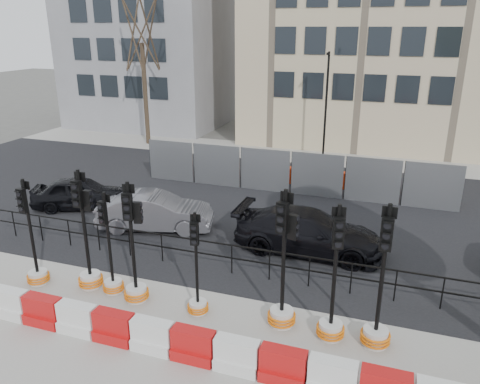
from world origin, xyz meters
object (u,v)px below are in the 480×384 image
at_px(car_a, 81,193).
at_px(car_c, 309,232).
at_px(traffic_signal_d, 135,274).
at_px(traffic_signal_a, 36,263).
at_px(traffic_signal_h, 377,318).

xyz_separation_m(car_a, car_c, (9.80, -0.90, 0.06)).
relative_size(car_a, car_c, 0.84).
height_order(car_a, car_c, car_c).
bearing_deg(traffic_signal_d, traffic_signal_a, 167.50).
height_order(traffic_signal_d, car_c, traffic_signal_d).
distance_m(traffic_signal_a, traffic_signal_d, 3.27).
xyz_separation_m(traffic_signal_a, traffic_signal_d, (3.27, 0.15, 0.16)).
bearing_deg(traffic_signal_h, car_c, 122.39).
bearing_deg(car_c, traffic_signal_a, 124.13).
relative_size(traffic_signal_h, car_a, 0.86).
xyz_separation_m(traffic_signal_a, car_a, (-2.61, 5.61, -0.01)).
relative_size(traffic_signal_h, car_c, 0.72).
relative_size(traffic_signal_a, traffic_signal_d, 0.94).
height_order(traffic_signal_d, traffic_signal_h, traffic_signal_h).
height_order(traffic_signal_a, traffic_signal_h, traffic_signal_h).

